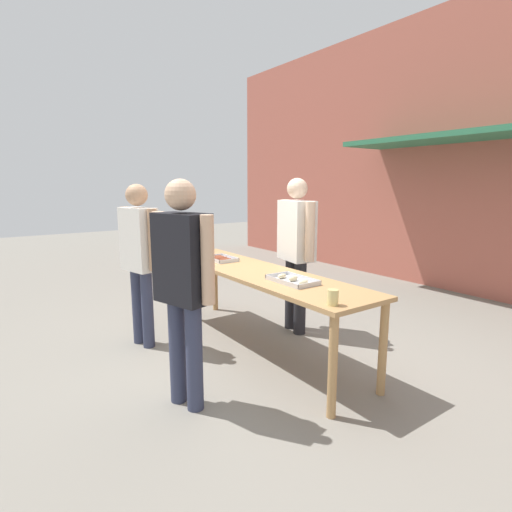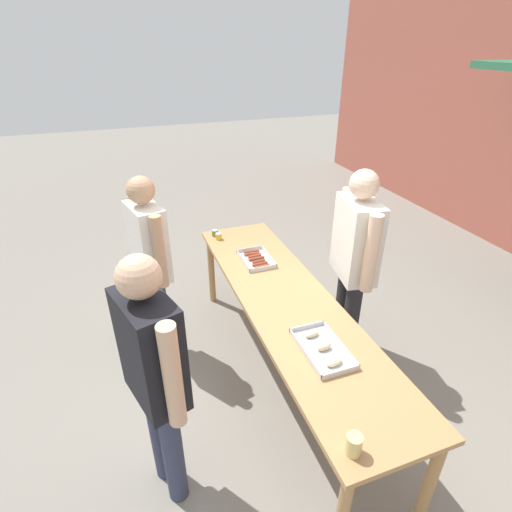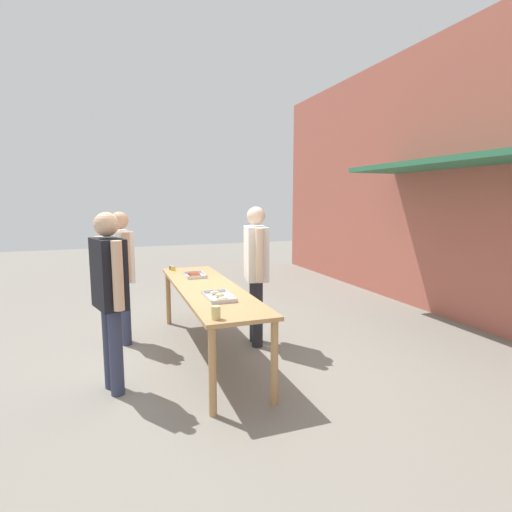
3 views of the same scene
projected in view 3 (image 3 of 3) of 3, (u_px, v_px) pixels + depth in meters
name	position (u px, v px, depth m)	size (l,w,h in m)	color
ground_plane	(209.00, 354.00, 4.92)	(24.00, 24.00, 0.00)	gray
building_facade_back	(467.00, 175.00, 5.95)	(12.00, 1.11, 4.50)	#A85647
serving_table	(208.00, 294.00, 4.81)	(2.92, 0.71, 0.85)	tan
food_tray_sausages	(195.00, 275.00, 5.43)	(0.39, 0.26, 0.04)	silver
food_tray_buns	(219.00, 297.00, 4.22)	(0.48, 0.27, 0.06)	silver
condiment_jar_mustard	(171.00, 268.00, 5.95)	(0.06, 0.06, 0.07)	#567A38
condiment_jar_ketchup	(173.00, 268.00, 5.87)	(0.06, 0.06, 0.07)	gold
beer_cup	(216.00, 313.00, 3.48)	(0.08, 0.08, 0.12)	#DBC67A
person_server_behind_table	(256.00, 264.00, 5.13)	(0.67, 0.34, 1.80)	#232328
person_customer_holding_hotdog	(122.00, 266.00, 5.17)	(0.58, 0.32, 1.74)	#333851
person_customer_with_cup	(110.00, 287.00, 3.83)	(0.60, 0.35, 1.77)	#333851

